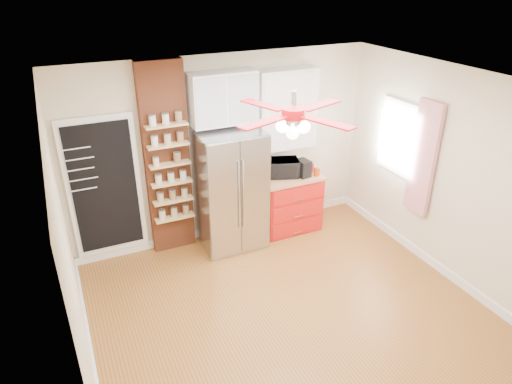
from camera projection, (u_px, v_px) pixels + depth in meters
name	position (u px, v px, depth m)	size (l,w,h in m)	color
floor	(286.00, 308.00, 5.53)	(4.50, 4.50, 0.00)	#986126
ceiling	(295.00, 86.00, 4.33)	(4.50, 4.50, 0.00)	white
wall_back	(223.00, 150.00, 6.56)	(4.50, 0.02, 2.70)	beige
wall_front	(422.00, 330.00, 3.31)	(4.50, 0.02, 2.70)	beige
wall_left	(69.00, 260.00, 4.09)	(0.02, 4.00, 2.70)	beige
wall_right	(446.00, 174.00, 5.78)	(0.02, 4.00, 2.70)	beige
chalkboard	(105.00, 188.00, 6.01)	(0.95, 0.05, 1.95)	white
brick_pillar	(167.00, 161.00, 6.18)	(0.60, 0.16, 2.70)	brown
fridge	(231.00, 190.00, 6.45)	(0.90, 0.70, 1.75)	#B0B0B5
upper_glass_cabinet	(223.00, 98.00, 6.05)	(0.90, 0.35, 0.70)	white
red_cabinet	(288.00, 202.00, 7.05)	(0.94, 0.64, 0.90)	red
upper_shelf_unit	(286.00, 109.00, 6.55)	(0.90, 0.30, 1.15)	white
window	(399.00, 138.00, 6.41)	(0.04, 0.75, 1.05)	white
curtain	(423.00, 159.00, 5.99)	(0.06, 0.40, 1.55)	red
ceiling_fan	(293.00, 114.00, 4.46)	(1.40, 1.40, 0.44)	silver
toaster_oven	(282.00, 168.00, 6.77)	(0.47, 0.32, 0.26)	black
coffee_maker	(303.00, 168.00, 6.76)	(0.16, 0.22, 0.26)	black
canister_left	(317.00, 172.00, 6.81)	(0.09, 0.09, 0.13)	#C2370A
canister_right	(311.00, 167.00, 6.96)	(0.10, 0.10, 0.14)	red
pantry_jar_oats	(156.00, 162.00, 5.94)	(0.08, 0.08, 0.12)	beige
pantry_jar_beans	(177.00, 158.00, 6.05)	(0.10, 0.10, 0.13)	#896345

